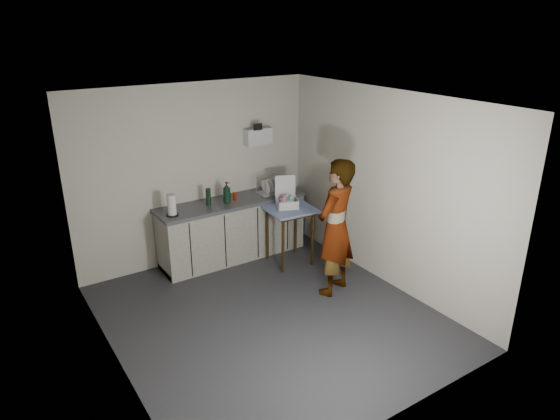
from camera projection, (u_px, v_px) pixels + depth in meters
ground at (270, 316)px, 6.08m from camera, size 4.00×4.00×0.00m
wall_back at (196, 174)px, 7.17m from camera, size 3.60×0.02×2.60m
wall_right at (385, 190)px, 6.53m from camera, size 0.02×4.00×2.60m
wall_left at (109, 256)px, 4.70m from camera, size 0.02×4.00×2.60m
ceiling at (269, 101)px, 5.15m from camera, size 3.60×4.00×0.01m
kitchen_counter at (232, 231)px, 7.46m from camera, size 2.24×0.62×0.91m
wall_shelf at (258, 136)px, 7.47m from camera, size 0.42×0.18×0.37m
side_table at (290, 215)px, 7.19m from camera, size 0.72×0.72×0.86m
standing_man at (336, 228)px, 6.35m from camera, size 0.77×0.64×1.81m
soap_bottle at (227, 192)px, 7.14m from camera, size 0.16×0.16×0.32m
soda_can at (235, 196)px, 7.29m from camera, size 0.06×0.06×0.12m
dark_bottle at (208, 197)px, 7.07m from camera, size 0.07×0.07×0.25m
paper_towel at (172, 206)px, 6.68m from camera, size 0.17×0.17×0.30m
dish_rack at (270, 190)px, 7.55m from camera, size 0.39×0.29×0.28m
bakery_box at (287, 200)px, 7.18m from camera, size 0.40×0.40×0.42m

